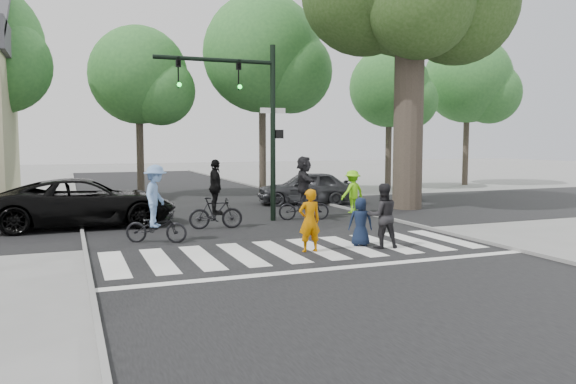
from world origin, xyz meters
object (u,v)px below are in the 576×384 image
Objects in this scene: car_suv at (86,202)px; traffic_signal at (249,107)px; cyclist_right at (304,192)px; cyclist_mid at (216,200)px; pedestrian_woman at (310,221)px; car_grey at (306,188)px; cyclist_left at (156,209)px; pedestrian_child at (361,222)px; pedestrian_adult at (383,216)px.

traffic_signal is at bearing -99.32° from car_suv.
cyclist_mid is at bearing -166.41° from cyclist_right.
pedestrian_woman reaches higher than car_suv.
car_grey is at bearing 47.35° from traffic_signal.
cyclist_left reaches higher than car_grey.
cyclist_right reaches higher than pedestrian_woman.
car_suv is at bearing 170.83° from cyclist_right.
traffic_signal is 6.63m from car_grey.
pedestrian_child is 9.87m from car_grey.
cyclist_left is (-4.94, 2.44, 0.28)m from pedestrian_child.
car_grey is (2.55, 9.54, 0.08)m from pedestrian_child.
cyclist_right is at bearing -10.88° from car_grey.
cyclist_mid is 0.39× the size of car_suv.
cyclist_right is (1.92, -0.22, -2.90)m from traffic_signal.
traffic_signal is 6.71m from pedestrian_adult.
pedestrian_adult is 0.30× the size of car_suv.
cyclist_left reaches higher than pedestrian_adult.
traffic_signal is 6.32m from pedestrian_woman.
cyclist_left is at bearing -155.00° from car_suv.
cyclist_mid is at bearing -74.25° from pedestrian_woman.
pedestrian_woman is at bearing -74.23° from cyclist_mid.
traffic_signal is at bearing 173.56° from cyclist_right.
car_suv is at bearing 152.55° from cyclist_mid.
pedestrian_child is (1.58, 0.25, -0.14)m from pedestrian_woman.
pedestrian_adult is 0.75× the size of cyclist_right.
cyclist_right is at bearing 13.59° from cyclist_mid.
pedestrian_adult is at bearing -28.44° from cyclist_left.
cyclist_right is at bearing -98.33° from car_suv.
cyclist_right is 0.52× the size of car_grey.
cyclist_right is at bearing -6.44° from traffic_signal.
traffic_signal is 3.57× the size of pedestrian_adult.
pedestrian_adult reaches higher than pedestrian_child.
cyclist_left is at bearing -33.16° from car_grey.
cyclist_mid reaches higher than car_suv.
traffic_signal is 6.16m from car_suv.
cyclist_right reaches higher than pedestrian_child.
cyclist_right is (0.13, 5.49, 0.16)m from pedestrian_adult.
car_suv is at bearing -31.03° from pedestrian_adult.
traffic_signal reaches higher than cyclist_right.
traffic_signal is at bearing -91.94° from pedestrian_woman.
pedestrian_adult is at bearing -55.35° from cyclist_mid.
cyclist_right reaches higher than car_grey.
pedestrian_child is at bearing -26.27° from cyclist_left.
car_suv is at bearing -21.46° from pedestrian_child.
traffic_signal is 3.49m from cyclist_mid.
cyclist_left is 10.33m from car_grey.
car_suv is at bearing -51.92° from pedestrian_woman.
car_suv is (-5.05, 6.44, -0.00)m from pedestrian_woman.
cyclist_right is (2.10, 5.28, 0.21)m from pedestrian_woman.
pedestrian_adult is (0.39, -0.45, 0.19)m from pedestrian_child.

